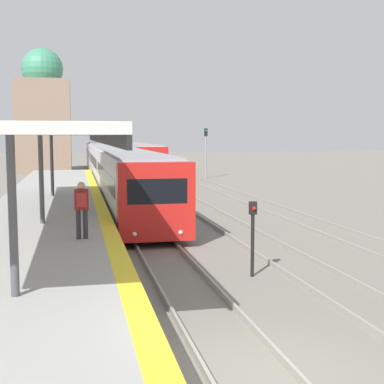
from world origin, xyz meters
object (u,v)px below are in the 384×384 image
person_on_platform (82,205)px  train_far (132,155)px  signal_post_near (253,231)px  signal_mast_far (206,147)px  train_near (110,163)px

person_on_platform → train_far: (6.32, 46.56, -0.22)m
person_on_platform → train_far: 46.99m
train_far → signal_post_near: (-1.68, -48.22, -0.42)m
person_on_platform → signal_mast_far: (11.67, 32.55, 0.99)m
train_far → signal_post_near: train_far is taller
train_far → signal_post_near: 48.25m
person_on_platform → signal_post_near: (4.64, -1.66, -0.64)m
person_on_platform → train_near: size_ratio=0.03×
train_near → signal_post_near: 30.42m
train_far → signal_post_near: bearing=-92.0°
signal_post_near → signal_mast_far: (7.03, 34.21, 1.63)m
signal_mast_far → train_far: bearing=110.9°
train_near → train_far: train_near is taller
train_near → signal_post_near: train_near is taller
signal_mast_far → signal_post_near: bearing=-101.6°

